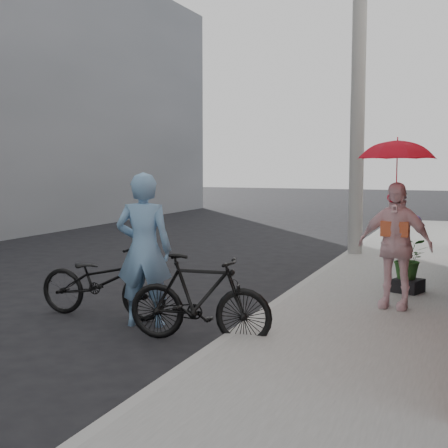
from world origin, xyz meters
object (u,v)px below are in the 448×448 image
Objects in this scene: officer at (144,250)px; bike_left at (103,281)px; utility_pole at (358,81)px; bike_right at (200,298)px; planter at (408,286)px; kimono_woman at (395,245)px.

officer is 0.83m from bike_left.
bike_right is (-0.50, -6.44, -3.03)m from utility_pole.
officer is (-1.38, -6.05, -2.60)m from utility_pole.
utility_pole is at bearing -118.09° from officer.
bike_right is (0.88, -0.39, -0.43)m from officer.
officer reaches higher than bike_right.
bike_left is at bearing -109.36° from utility_pole.
utility_pole is 4.44× the size of bike_right.
planter is at bearing -58.28° from bike_left.
planter is at bearing 94.49° from kimono_woman.
utility_pole is 3.89× the size of officer.
bike_left is (-0.68, 0.17, -0.45)m from officer.
bike_right is (1.57, -0.56, 0.02)m from bike_left.
planter is at bearing -38.51° from bike_right.
officer is at bearing -137.29° from planter.
planter is (1.86, 2.92, -0.26)m from bike_right.
kimono_woman reaches higher than bike_right.
planter is (1.36, -3.52, -3.29)m from utility_pole.
utility_pole is at bearing 111.13° from planter.
kimono_woman is (3.35, 1.34, 0.45)m from bike_left.
planter is (3.42, 2.36, -0.24)m from bike_left.
bike_left is 1.10× the size of kimono_woman.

